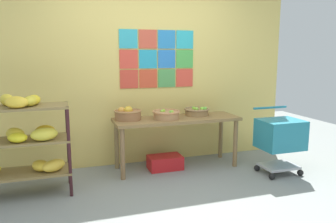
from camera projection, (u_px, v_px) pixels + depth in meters
name	position (u px, v px, depth m)	size (l,w,h in m)	color
ground	(188.00, 208.00, 3.33)	(9.13, 9.13, 0.00)	gray
back_wall_with_art	(146.00, 68.00, 4.59)	(4.25, 0.07, 2.67)	#DBC162
banana_shelf_unit	(24.00, 137.00, 3.54)	(1.05, 0.45, 1.11)	#35171A
display_table	(177.00, 124.00, 4.43)	(1.67, 0.55, 0.69)	olive
fruit_basket_back_right	(197.00, 111.00, 4.59)	(0.35, 0.35, 0.12)	olive
fruit_basket_left	(166.00, 114.00, 4.33)	(0.36, 0.36, 0.13)	#AA7E51
fruit_basket_back_left	(128.00, 114.00, 4.28)	(0.36, 0.36, 0.18)	#96663F
produce_crate_under_table	(165.00, 162.00, 4.46)	(0.45, 0.28, 0.18)	red
shopping_cart	(280.00, 137.00, 4.22)	(0.52, 0.47, 0.84)	black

